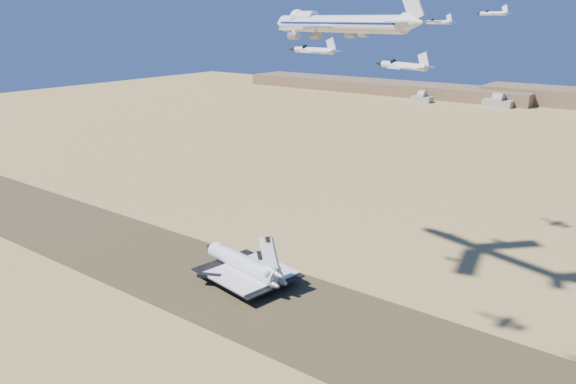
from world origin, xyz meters
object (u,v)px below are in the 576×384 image
Objects in this scene: chase_jet_a at (313,50)px; chase_jet_d at (493,13)px; chase_jet_c at (438,22)px; crew_b at (244,292)px; chase_jet_b at (403,65)px; carrier_747 at (333,24)px; crew_c at (243,294)px; shuttle at (243,265)px; crew_a at (251,291)px.

chase_jet_d is at bearing 94.98° from chase_jet_a.
crew_b is at bearing -81.61° from chase_jet_c.
chase_jet_b is 120.46m from chase_jet_d.
carrier_747 reaches higher than chase_jet_a.
crew_c is at bearing -177.02° from crew_b.
chase_jet_d is at bearing -37.87° from crew_b.
crew_c is (0.43, -1.46, -0.03)m from crew_b.
chase_jet_a is at bearing -134.22° from crew_c.
chase_jet_c is (33.37, 81.17, 84.31)m from shuttle.
carrier_747 is at bearing 151.35° from chase_jet_b.
crew_b is at bearing -88.60° from carrier_747.
carrier_747 is 4.74× the size of chase_jet_b.
crew_a is at bearing -41.34° from crew_c.
chase_jet_c is at bearing 127.94° from chase_jet_b.
chase_jet_a is (44.34, -21.11, 78.32)m from shuttle.
carrier_747 is at bearing 67.35° from shuttle.
chase_jet_a is at bearing -134.14° from crew_a.
chase_jet_b is at bearing -121.58° from crew_b.
chase_jet_d reaches higher than chase_jet_c.
chase_jet_c is at bearing 77.03° from shuttle.
chase_jet_d reaches higher than chase_jet_a.
chase_jet_c is at bearing -134.34° from chase_jet_d.
chase_jet_d is (34.29, 59.22, 3.53)m from carrier_747.
chase_jet_d is at bearing -51.23° from crew_c.
carrier_747 is 80.97m from chase_jet_b.
shuttle is 134.77m from chase_jet_d.
crew_c is at bearing -40.39° from shuttle.
chase_jet_b is (64.83, -21.29, 81.27)m from crew_b.
crew_b is 1.03× the size of crew_c.
crew_c is 91.06m from chase_jet_a.
chase_jet_b is (64.40, -19.84, 81.30)m from crew_c.
crew_a is at bearing -81.16° from chase_jet_c.
crew_a is at bearing -45.44° from crew_b.
carrier_747 is 96.91m from crew_b.
carrier_747 is 97.47m from crew_c.
chase_jet_a is at bearing -122.24° from crew_b.
crew_b is at bearing -10.91° from crew_c.
crew_a is 0.11× the size of chase_jet_a.
crew_b reaches higher than crew_c.
shuttle is 2.89× the size of chase_jet_b.
chase_jet_a is at bearing -46.23° from carrier_747.
chase_jet_d is (42.76, 94.74, 92.32)m from crew_a.
chase_jet_b is (73.07, -30.08, 76.55)m from shuttle.
crew_b is (-9.80, -37.63, -88.76)m from carrier_747.
crew_c is 130.00m from chase_jet_c.
chase_jet_c is at bearing 89.67° from carrier_747.
chase_jet_a is (36.10, -12.32, 83.04)m from crew_b.
shuttle is 92.44m from chase_jet_a.
carrier_747 reaches higher than chase_jet_c.
chase_jet_a is 103.04m from chase_jet_c.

